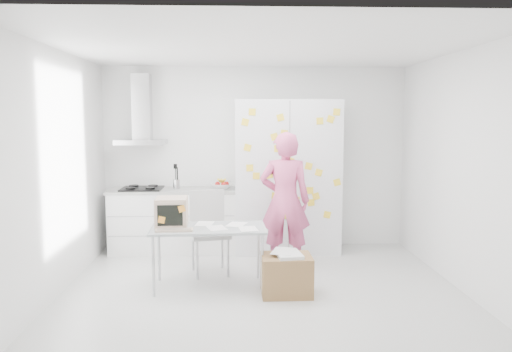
{
  "coord_description": "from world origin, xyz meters",
  "views": [
    {
      "loc": [
        -0.29,
        -5.49,
        1.95
      ],
      "look_at": [
        -0.04,
        0.63,
        1.23
      ],
      "focal_mm": 35.0,
      "sensor_mm": 36.0,
      "label": 1
    }
  ],
  "objects_px": {
    "desk": "(185,220)",
    "chair": "(209,226)",
    "cardboard_box": "(286,274)",
    "person": "(285,201)"
  },
  "relations": [
    {
      "from": "chair",
      "to": "cardboard_box",
      "type": "relative_size",
      "value": 1.87
    },
    {
      "from": "desk",
      "to": "chair",
      "type": "xyz_separation_m",
      "value": [
        0.24,
        0.55,
        -0.2
      ]
    },
    {
      "from": "chair",
      "to": "person",
      "type": "bearing_deg",
      "value": -5.7
    },
    {
      "from": "desk",
      "to": "cardboard_box",
      "type": "bearing_deg",
      "value": -17.53
    },
    {
      "from": "chair",
      "to": "cardboard_box",
      "type": "height_order",
      "value": "chair"
    },
    {
      "from": "desk",
      "to": "chair",
      "type": "bearing_deg",
      "value": 64.06
    },
    {
      "from": "chair",
      "to": "cardboard_box",
      "type": "xyz_separation_m",
      "value": [
        0.9,
        -0.86,
        -0.36
      ]
    },
    {
      "from": "person",
      "to": "cardboard_box",
      "type": "height_order",
      "value": "person"
    },
    {
      "from": "person",
      "to": "desk",
      "type": "bearing_deg",
      "value": 35.15
    },
    {
      "from": "cardboard_box",
      "to": "desk",
      "type": "bearing_deg",
      "value": 164.72
    }
  ]
}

